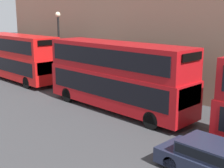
{
  "coord_description": "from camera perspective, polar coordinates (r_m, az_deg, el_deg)",
  "views": [
    {
      "loc": [
        -12.2,
        4.68,
        6.13
      ],
      "look_at": [
        0.48,
        17.54,
        2.01
      ],
      "focal_mm": 50.0,
      "sensor_mm": 36.0,
      "label": 1
    }
  ],
  "objects": [
    {
      "name": "bus_third_in_queue",
      "position": [
        30.01,
        -16.9,
        5.01
      ],
      "size": [
        2.59,
        10.24,
        4.19
      ],
      "color": "red",
      "rests_on": "ground"
    },
    {
      "name": "car_hatchback",
      "position": [
        12.75,
        18.26,
        -12.96
      ],
      "size": [
        1.89,
        4.47,
        1.34
      ],
      "color": "#1E2338",
      "rests_on": "ground"
    },
    {
      "name": "bus_second_in_queue",
      "position": [
        19.7,
        0.92,
        1.92
      ],
      "size": [
        2.59,
        10.67,
        4.33
      ],
      "color": "#A80F14",
      "rests_on": "ground"
    },
    {
      "name": "street_lamp",
      "position": [
        27.84,
        -9.7,
        8.02
      ],
      "size": [
        0.44,
        0.44,
        6.23
      ],
      "color": "black",
      "rests_on": "ground"
    },
    {
      "name": "pedestrian",
      "position": [
        31.78,
        -14.0,
        2.77
      ],
      "size": [
        0.36,
        0.36,
        1.67
      ],
      "color": "maroon",
      "rests_on": "ground"
    }
  ]
}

